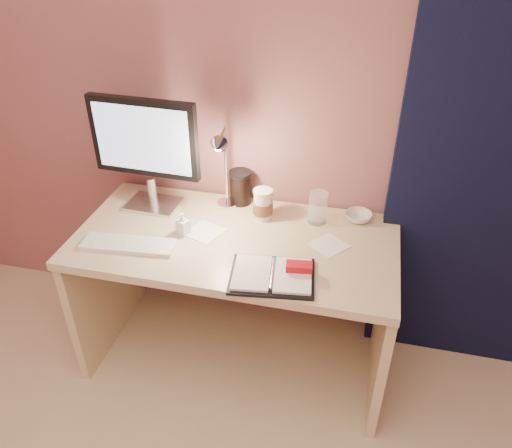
% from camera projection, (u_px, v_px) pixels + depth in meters
% --- Properties ---
extents(room, '(3.50, 3.50, 3.50)m').
position_uv_depth(room, '(480.00, 144.00, 2.01)').
color(room, '#C6B28E').
rests_on(room, ground).
extents(desk, '(1.40, 0.70, 0.73)m').
position_uv_depth(desk, '(240.00, 268.00, 2.35)').
color(desk, beige).
rests_on(desk, ground).
extents(monitor, '(0.50, 0.19, 0.53)m').
position_uv_depth(monitor, '(146.00, 145.00, 2.22)').
color(monitor, silver).
rests_on(monitor, desk).
extents(keyboard, '(0.41, 0.15, 0.02)m').
position_uv_depth(keyboard, '(129.00, 244.00, 2.11)').
color(keyboard, white).
rests_on(keyboard, desk).
extents(planner, '(0.36, 0.29, 0.05)m').
position_uv_depth(planner, '(274.00, 275.00, 1.94)').
color(planner, black).
rests_on(planner, desk).
extents(paper_b, '(0.19, 0.19, 0.00)m').
position_uv_depth(paper_b, '(329.00, 245.00, 2.12)').
color(paper_b, white).
rests_on(paper_b, desk).
extents(paper_c, '(0.19, 0.19, 0.00)m').
position_uv_depth(paper_c, '(205.00, 232.00, 2.20)').
color(paper_c, white).
rests_on(paper_c, desk).
extents(coffee_cup, '(0.09, 0.09, 0.15)m').
position_uv_depth(coffee_cup, '(263.00, 205.00, 2.27)').
color(coffee_cup, silver).
rests_on(coffee_cup, desk).
extents(clear_cup, '(0.08, 0.08, 0.15)m').
position_uv_depth(clear_cup, '(318.00, 208.00, 2.24)').
color(clear_cup, white).
rests_on(clear_cup, desk).
extents(bowl, '(0.12, 0.12, 0.04)m').
position_uv_depth(bowl, '(358.00, 217.00, 2.28)').
color(bowl, silver).
rests_on(bowl, desk).
extents(lotion_bottle, '(0.06, 0.06, 0.11)m').
position_uv_depth(lotion_bottle, '(183.00, 223.00, 2.17)').
color(lotion_bottle, silver).
rests_on(lotion_bottle, desk).
extents(dark_jar, '(0.10, 0.10, 0.15)m').
position_uv_depth(dark_jar, '(240.00, 189.00, 2.38)').
color(dark_jar, black).
rests_on(dark_jar, desk).
extents(desk_lamp, '(0.11, 0.26, 0.42)m').
position_uv_depth(desk_lamp, '(216.00, 165.00, 2.17)').
color(desk_lamp, silver).
rests_on(desk_lamp, desk).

